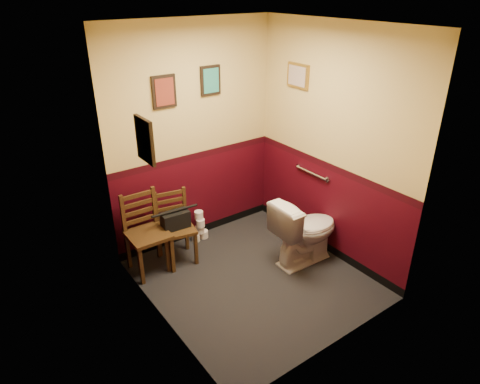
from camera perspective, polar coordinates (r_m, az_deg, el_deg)
name	(u,v)px	position (r m, az deg, el deg)	size (l,w,h in m)	color
floor	(253,279)	(4.95, 1.73, -11.51)	(2.20, 2.40, 0.00)	black
ceiling	(257,24)	(3.93, 2.30, 21.45)	(2.20, 2.40, 0.00)	silver
wall_back	(194,138)	(5.19, -6.20, 7.23)	(2.20, 2.70, 0.00)	#38050F
wall_front	(347,218)	(3.49, 14.13, -3.37)	(2.20, 2.70, 0.00)	#38050F
wall_left	(153,199)	(3.75, -11.47, -0.92)	(2.40, 2.70, 0.00)	#38050F
wall_right	(332,147)	(4.96, 12.14, 5.89)	(2.40, 2.70, 0.00)	#38050F
grab_bar	(312,173)	(5.25, 9.52, 2.53)	(0.05, 0.56, 0.06)	silver
framed_print_back_a	(164,92)	(4.86, -10.08, 13.03)	(0.28, 0.04, 0.36)	black
framed_print_back_b	(211,80)	(5.13, -3.95, 14.62)	(0.26, 0.04, 0.34)	black
framed_print_left	(145,140)	(3.64, -12.56, 6.77)	(0.04, 0.30, 0.38)	black
framed_print_right	(298,76)	(5.17, 7.71, 15.11)	(0.04, 0.34, 0.28)	olive
toilet	(305,231)	(5.08, 8.69, -5.13)	(0.47, 0.84, 0.82)	white
toilet_brush	(314,248)	(5.40, 9.83, -7.42)	(0.12, 0.12, 0.41)	silver
chair_left	(146,233)	(4.97, -12.37, -5.38)	(0.45, 0.45, 0.94)	#4E3317
chair_right	(175,227)	(5.10, -8.64, -4.66)	(0.47, 0.47, 0.86)	#4E3317
handbag	(175,220)	(5.01, -8.60, -3.68)	(0.33, 0.18, 0.24)	black
tp_stack	(200,228)	(5.56, -5.39, -4.76)	(0.23, 0.14, 0.41)	silver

